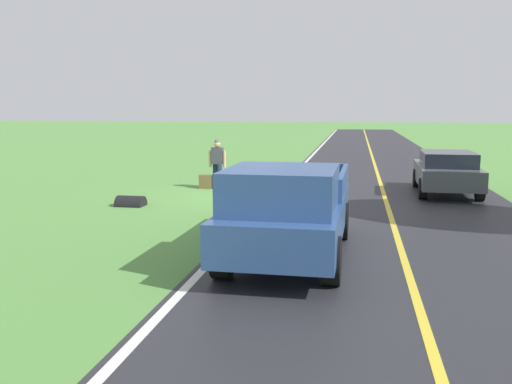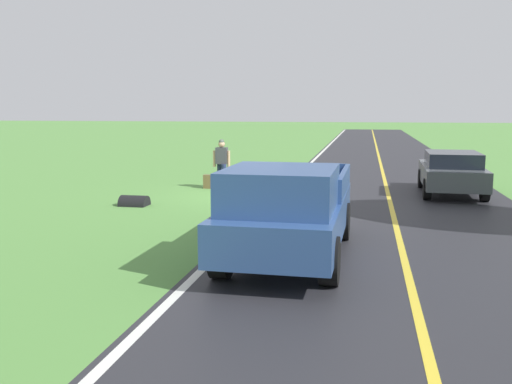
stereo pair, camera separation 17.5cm
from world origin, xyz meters
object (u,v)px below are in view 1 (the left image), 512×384
object	(u,v)px
suitcase_carried	(206,182)
sedan_near_oncoming	(447,171)
pickup_truck_passing	(288,209)
hitchhiker_walking	(218,161)

from	to	relation	value
suitcase_carried	sedan_near_oncoming	xyz separation A→B (m)	(-8.20, -0.21, 0.51)
pickup_truck_passing	hitchhiker_walking	bearing A→B (deg)	-68.28
hitchhiker_walking	pickup_truck_passing	xyz separation A→B (m)	(-3.59, 9.01, -0.01)
sedan_near_oncoming	suitcase_carried	bearing A→B (deg)	1.50
suitcase_carried	pickup_truck_passing	xyz separation A→B (m)	(-4.01, 8.93, 0.72)
hitchhiker_walking	suitcase_carried	xyz separation A→B (m)	(0.42, 0.08, -0.74)
sedan_near_oncoming	hitchhiker_walking	bearing A→B (deg)	0.99
suitcase_carried	sedan_near_oncoming	world-z (taller)	sedan_near_oncoming
pickup_truck_passing	sedan_near_oncoming	distance (m)	10.06
pickup_truck_passing	sedan_near_oncoming	size ratio (longest dim) A/B	1.22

